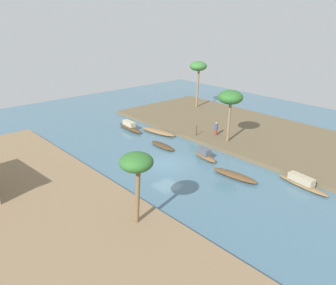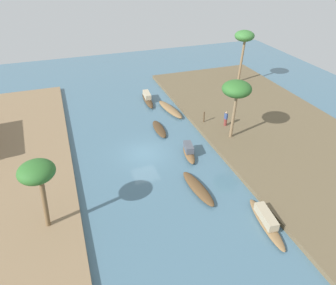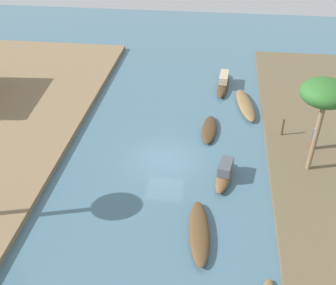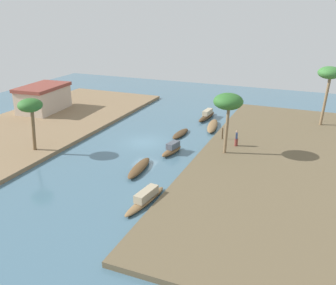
{
  "view_description": "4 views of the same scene",
  "coord_description": "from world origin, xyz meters",
  "px_view_note": "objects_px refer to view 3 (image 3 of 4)",
  "views": [
    {
      "loc": [
        -24.8,
        21.61,
        14.61
      ],
      "look_at": [
        2.59,
        -2.49,
        0.99
      ],
      "focal_mm": 37.79,
      "sensor_mm": 36.0,
      "label": 1
    },
    {
      "loc": [
        -24.75,
        6.23,
        17.14
      ],
      "look_at": [
        -0.36,
        -2.29,
        1.01
      ],
      "focal_mm": 34.17,
      "sensor_mm": 36.0,
      "label": 2
    },
    {
      "loc": [
        -22.88,
        -3.07,
        16.28
      ],
      "look_at": [
        0.52,
        -0.15,
        0.97
      ],
      "focal_mm": 46.09,
      "sensor_mm": 36.0,
      "label": 3
    },
    {
      "loc": [
        -33.5,
        -16.65,
        14.01
      ],
      "look_at": [
        -0.02,
        -2.78,
        0.43
      ],
      "focal_mm": 39.13,
      "sensor_mm": 36.0,
      "label": 4
    }
  ],
  "objects_px": {
    "sampan_midstream": "(199,232)",
    "sampan_foreground": "(209,129)",
    "sampan_open_hull": "(223,82)",
    "sampan_near_left_bank": "(245,105)",
    "person_on_near_bank": "(314,139)",
    "palm_tree_left_near": "(325,94)",
    "mooring_post": "(283,127)",
    "sampan_downstream_large": "(225,173)"
  },
  "relations": [
    {
      "from": "person_on_near_bank",
      "to": "mooring_post",
      "type": "height_order",
      "value": "person_on_near_bank"
    },
    {
      "from": "sampan_open_hull",
      "to": "sampan_near_left_bank",
      "type": "height_order",
      "value": "sampan_open_hull"
    },
    {
      "from": "sampan_open_hull",
      "to": "person_on_near_bank",
      "type": "relative_size",
      "value": 3.13
    },
    {
      "from": "sampan_near_left_bank",
      "to": "mooring_post",
      "type": "relative_size",
      "value": 4.46
    },
    {
      "from": "sampan_open_hull",
      "to": "mooring_post",
      "type": "xyz_separation_m",
      "value": [
        -8.03,
        -4.16,
        0.59
      ]
    },
    {
      "from": "sampan_downstream_large",
      "to": "sampan_open_hull",
      "type": "bearing_deg",
      "value": 11.32
    },
    {
      "from": "mooring_post",
      "to": "sampan_near_left_bank",
      "type": "bearing_deg",
      "value": 27.99
    },
    {
      "from": "sampan_foreground",
      "to": "person_on_near_bank",
      "type": "height_order",
      "value": "person_on_near_bank"
    },
    {
      "from": "sampan_midstream",
      "to": "sampan_downstream_large",
      "type": "bearing_deg",
      "value": -19.69
    },
    {
      "from": "sampan_foreground",
      "to": "palm_tree_left_near",
      "type": "bearing_deg",
      "value": -121.67
    },
    {
      "from": "sampan_near_left_bank",
      "to": "sampan_open_hull",
      "type": "bearing_deg",
      "value": 17.25
    },
    {
      "from": "mooring_post",
      "to": "person_on_near_bank",
      "type": "bearing_deg",
      "value": -129.01
    },
    {
      "from": "sampan_midstream",
      "to": "sampan_foreground",
      "type": "xyz_separation_m",
      "value": [
        10.42,
        -0.07,
        -0.05
      ]
    },
    {
      "from": "sampan_downstream_large",
      "to": "sampan_near_left_bank",
      "type": "height_order",
      "value": "sampan_downstream_large"
    },
    {
      "from": "sampan_open_hull",
      "to": "sampan_foreground",
      "type": "height_order",
      "value": "sampan_open_hull"
    },
    {
      "from": "sampan_open_hull",
      "to": "sampan_downstream_large",
      "type": "distance_m",
      "value": 13.07
    },
    {
      "from": "sampan_foreground",
      "to": "sampan_near_left_bank",
      "type": "bearing_deg",
      "value": -31.45
    },
    {
      "from": "sampan_near_left_bank",
      "to": "palm_tree_left_near",
      "type": "height_order",
      "value": "palm_tree_left_near"
    },
    {
      "from": "sampan_downstream_large",
      "to": "sampan_near_left_bank",
      "type": "xyz_separation_m",
      "value": [
        9.48,
        -1.5,
        -0.18
      ]
    },
    {
      "from": "sampan_midstream",
      "to": "palm_tree_left_near",
      "type": "bearing_deg",
      "value": -51.77
    },
    {
      "from": "mooring_post",
      "to": "palm_tree_left_near",
      "type": "xyz_separation_m",
      "value": [
        -3.81,
        -1.31,
        4.49
      ]
    },
    {
      "from": "sampan_midstream",
      "to": "palm_tree_left_near",
      "type": "xyz_separation_m",
      "value": [
        6.17,
        -6.4,
        5.25
      ]
    },
    {
      "from": "palm_tree_left_near",
      "to": "sampan_foreground",
      "type": "bearing_deg",
      "value": 56.13
    },
    {
      "from": "mooring_post",
      "to": "sampan_downstream_large",
      "type": "bearing_deg",
      "value": 142.52
    },
    {
      "from": "sampan_midstream",
      "to": "sampan_open_hull",
      "type": "relative_size",
      "value": 0.94
    },
    {
      "from": "sampan_near_left_bank",
      "to": "palm_tree_left_near",
      "type": "xyz_separation_m",
      "value": [
        -8.26,
        -3.67,
        5.24
      ]
    },
    {
      "from": "sampan_open_hull",
      "to": "sampan_foreground",
      "type": "distance_m",
      "value": 7.65
    },
    {
      "from": "person_on_near_bank",
      "to": "sampan_open_hull",
      "type": "bearing_deg",
      "value": 20.05
    },
    {
      "from": "sampan_open_hull",
      "to": "person_on_near_bank",
      "type": "xyz_separation_m",
      "value": [
        -9.53,
        -6.01,
        0.68
      ]
    },
    {
      "from": "sampan_midstream",
      "to": "sampan_downstream_large",
      "type": "height_order",
      "value": "sampan_downstream_large"
    },
    {
      "from": "sampan_open_hull",
      "to": "mooring_post",
      "type": "distance_m",
      "value": 9.06
    },
    {
      "from": "sampan_open_hull",
      "to": "mooring_post",
      "type": "relative_size",
      "value": 4.2
    },
    {
      "from": "sampan_downstream_large",
      "to": "sampan_foreground",
      "type": "distance_m",
      "value": 5.61
    },
    {
      "from": "person_on_near_bank",
      "to": "palm_tree_left_near",
      "type": "height_order",
      "value": "palm_tree_left_near"
    },
    {
      "from": "sampan_midstream",
      "to": "palm_tree_left_near",
      "type": "height_order",
      "value": "palm_tree_left_near"
    },
    {
      "from": "sampan_near_left_bank",
      "to": "person_on_near_bank",
      "type": "xyz_separation_m",
      "value": [
        -5.95,
        -4.22,
        0.84
      ]
    },
    {
      "from": "sampan_midstream",
      "to": "sampan_open_hull",
      "type": "bearing_deg",
      "value": -8.69
    },
    {
      "from": "sampan_foreground",
      "to": "mooring_post",
      "type": "distance_m",
      "value": 5.11
    },
    {
      "from": "sampan_foreground",
      "to": "sampan_near_left_bank",
      "type": "relative_size",
      "value": 0.72
    },
    {
      "from": "sampan_midstream",
      "to": "sampan_near_left_bank",
      "type": "relative_size",
      "value": 0.89
    },
    {
      "from": "palm_tree_left_near",
      "to": "sampan_open_hull",
      "type": "bearing_deg",
      "value": 24.77
    },
    {
      "from": "sampan_midstream",
      "to": "sampan_open_hull",
      "type": "distance_m",
      "value": 18.04
    }
  ]
}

